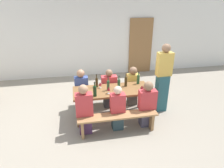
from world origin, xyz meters
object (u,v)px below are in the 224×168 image
wooden_door (140,46)px  wine_bottle_0 (119,84)px  wine_glass_2 (100,84)px  seated_guest_near_0 (84,110)px  wine_bottle_5 (126,81)px  wine_glass_0 (142,87)px  seated_guest_near_1 (118,109)px  wine_bottle_4 (97,82)px  seated_guest_far_1 (109,90)px  bench_near (118,119)px  tasting_table (112,93)px  seated_guest_far_0 (82,91)px  wine_glass_1 (109,89)px  standing_host (163,79)px  seated_guest_near_2 (147,105)px  seated_guest_far_2 (133,86)px  wine_bottle_3 (108,85)px  bench_far (107,92)px  wine_bottle_2 (95,91)px  wine_bottle_1 (138,79)px

wooden_door → wine_bottle_0: wooden_door is taller
wine_glass_2 → seated_guest_near_0: seated_guest_near_0 is taller
wine_bottle_5 → wine_glass_2: (-0.65, 0.02, -0.02)m
wine_glass_0 → seated_guest_near_1: bearing=-156.6°
wine_bottle_0 → wine_bottle_4: bearing=158.3°
seated_guest_far_1 → bench_near: bearing=-1.2°
tasting_table → seated_guest_far_0: (-0.71, 0.52, -0.12)m
wine_glass_1 → standing_host: bearing=10.0°
seated_guest_near_2 → seated_guest_far_1: bearing=33.7°
wine_bottle_4 → wine_glass_1: (0.22, -0.43, -0.00)m
seated_guest_far_2 → tasting_table: bearing=-52.6°
wine_bottle_3 → seated_guest_near_1: (0.12, -0.51, -0.37)m
bench_near → bench_far: size_ratio=1.00×
wooden_door → wine_bottle_5: wooden_door is taller
seated_guest_far_2 → seated_guest_near_1: bearing=-32.2°
seated_guest_near_0 → wooden_door: bearing=-34.5°
bench_near → seated_guest_near_2: (0.72, 0.15, 0.18)m
wine_bottle_2 → bench_near: bearing=-42.9°
wine_bottle_0 → wine_glass_0: bearing=-28.2°
wine_bottle_1 → wine_glass_1: size_ratio=1.87×
wine_glass_0 → wine_bottle_1: bearing=82.9°
seated_guest_far_0 → seated_guest_near_2: bearing=54.0°
wine_bottle_3 → bench_near: bearing=-81.8°
tasting_table → wine_bottle_3: 0.24m
wooden_door → wine_bottle_3: bearing=-120.9°
tasting_table → wine_bottle_4: (-0.34, 0.23, 0.21)m
wine_bottle_2 → seated_guest_far_2: seated_guest_far_2 is taller
wooden_door → seated_guest_far_1: size_ratio=1.94×
wine_bottle_1 → wine_glass_2: wine_bottle_1 is taller
seated_guest_near_0 → wine_bottle_5: bearing=-59.1°
seated_guest_far_0 → seated_guest_far_2: (1.40, 0.00, -0.00)m
wine_bottle_5 → seated_guest_far_2: seated_guest_far_2 is taller
wine_bottle_2 → standing_host: bearing=10.2°
wooden_door → seated_guest_near_0: size_ratio=1.79×
tasting_table → wine_glass_1: bearing=-121.6°
wooden_door → standing_host: (-0.38, -2.94, -0.16)m
wine_bottle_4 → seated_guest_far_0: (-0.37, 0.29, -0.33)m
tasting_table → seated_guest_far_2: bearing=37.4°
wooden_door → wine_bottle_2: 3.92m
wine_bottle_1 → standing_host: 0.62m
seated_guest_near_1 → seated_guest_near_2: size_ratio=0.96×
bench_far → seated_guest_near_1: size_ratio=1.66×
bench_near → wine_glass_0: bearing=32.6°
wine_glass_2 → seated_guest_near_1: 0.82m
wine_bottle_3 → wooden_door: bearing=59.1°
bench_near → wine_bottle_3: wine_bottle_3 is taller
wine_bottle_1 → seated_guest_far_1: size_ratio=0.30×
wine_glass_1 → seated_guest_near_1: 0.51m
seated_guest_far_2 → wine_bottle_5: bearing=-38.0°
wine_bottle_0 → seated_guest_near_2: size_ratio=0.30×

